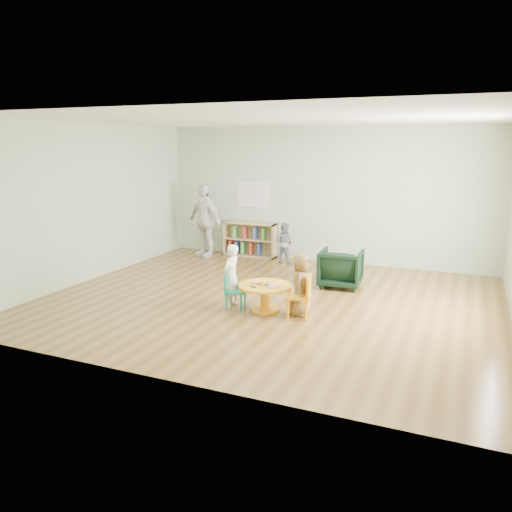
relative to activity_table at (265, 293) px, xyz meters
The scene contains 11 objects.
room 1.69m from the activity_table, 101.92° to the left, with size 7.10×7.00×2.80m.
activity_table is the anchor object (origin of this frame).
kid_chair_left 0.50m from the activity_table, behind, with size 0.33×0.33×0.54m.
kid_chair_right 0.60m from the activity_table, ahead, with size 0.38×0.38×0.62m.
bookshelf 3.77m from the activity_table, 117.31° to the left, with size 1.20×0.30×0.75m.
alphabet_poster 4.02m from the activity_table, 116.29° to the left, with size 0.74×0.01×0.54m.
armchair 1.85m from the activity_table, 66.87° to the left, with size 0.70×0.72×0.66m, color black.
child_left 0.58m from the activity_table, behind, with size 0.35×0.23×0.97m, color white.
child_right 0.58m from the activity_table, ahead, with size 0.45×0.29×0.92m, color orange.
toddler 3.13m from the activity_table, 104.83° to the left, with size 0.41×0.32×0.85m, color #181F3D.
adult_caretaker 3.96m from the activity_table, 131.90° to the left, with size 0.93×0.39×1.59m, color white.
Camera 1 is at (2.80, -7.09, 2.44)m, focal length 35.00 mm.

